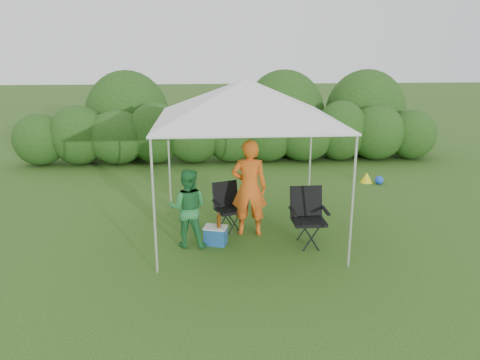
{
  "coord_description": "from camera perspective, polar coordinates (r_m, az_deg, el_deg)",
  "views": [
    {
      "loc": [
        -0.69,
        -7.61,
        3.38
      ],
      "look_at": [
        -0.12,
        0.4,
        1.05
      ],
      "focal_mm": 35.0,
      "sensor_mm": 36.0,
      "label": 1
    }
  ],
  "objects": [
    {
      "name": "chair_right",
      "position": [
        8.23,
        8.25,
        -3.95
      ],
      "size": [
        0.63,
        0.57,
        1.0
      ],
      "rotation": [
        0.0,
        0.0,
        0.02
      ],
      "color": "black",
      "rests_on": "ground"
    },
    {
      "name": "bottle",
      "position": [
        8.11,
        -2.6,
        -4.89
      ],
      "size": [
        0.07,
        0.07,
        0.28
      ],
      "primitive_type": "cylinder",
      "color": "#592D0C",
      "rests_on": "cooler"
    },
    {
      "name": "lawn_toy",
      "position": [
        12.29,
        15.54,
        0.22
      ],
      "size": [
        0.53,
        0.44,
        0.26
      ],
      "color": "yellow",
      "rests_on": "ground"
    },
    {
      "name": "cooler",
      "position": [
        8.26,
        -3.0,
        -6.74
      ],
      "size": [
        0.45,
        0.38,
        0.33
      ],
      "rotation": [
        0.0,
        0.0,
        -0.28
      ],
      "color": "#205392",
      "rests_on": "ground"
    },
    {
      "name": "hedge",
      "position": [
        13.86,
        -1.14,
        5.55
      ],
      "size": [
        12.53,
        1.53,
        1.8
      ],
      "color": "#275019",
      "rests_on": "ground"
    },
    {
      "name": "chair_left",
      "position": [
        8.82,
        -1.47,
        -2.83
      ],
      "size": [
        0.67,
        0.64,
        0.89
      ],
      "rotation": [
        0.0,
        0.0,
        0.36
      ],
      "color": "black",
      "rests_on": "ground"
    },
    {
      "name": "man",
      "position": [
        8.45,
        1.13,
        -0.96
      ],
      "size": [
        0.69,
        0.5,
        1.78
      ],
      "primitive_type": "imported",
      "rotation": [
        0.0,
        0.0,
        3.02
      ],
      "color": "orange",
      "rests_on": "ground"
    },
    {
      "name": "canopy",
      "position": [
        8.19,
        0.81,
        9.75
      ],
      "size": [
        3.1,
        3.1,
        2.83
      ],
      "color": "silver",
      "rests_on": "ground"
    },
    {
      "name": "ground",
      "position": [
        8.35,
        1.03,
        -7.69
      ],
      "size": [
        70.0,
        70.0,
        0.0
      ],
      "primitive_type": "plane",
      "color": "#375E1E"
    },
    {
      "name": "woman",
      "position": [
        8.06,
        -6.35,
        -3.42
      ],
      "size": [
        0.74,
        0.62,
        1.38
      ],
      "primitive_type": "imported",
      "rotation": [
        0.0,
        0.0,
        2.99
      ],
      "color": "#2A803F",
      "rests_on": "ground"
    }
  ]
}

